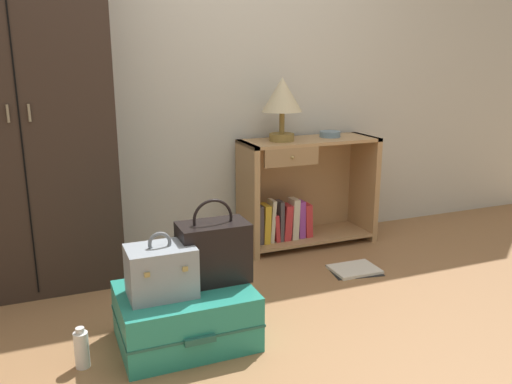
% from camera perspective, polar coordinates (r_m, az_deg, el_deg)
% --- Properties ---
extents(ground_plane, '(9.00, 9.00, 0.00)m').
position_cam_1_polar(ground_plane, '(2.58, 3.30, -16.50)').
color(ground_plane, '#9E7047').
extents(back_wall, '(6.40, 0.10, 2.60)m').
position_cam_1_polar(back_wall, '(3.62, -6.97, 13.97)').
color(back_wall, beige).
rests_on(back_wall, ground_plane).
extents(wardrobe, '(0.97, 0.47, 2.09)m').
position_cam_1_polar(wardrobe, '(3.21, -24.15, 8.18)').
color(wardrobe, '#33261E').
rests_on(wardrobe, ground_plane).
extents(bookshelf, '(0.97, 0.37, 0.76)m').
position_cam_1_polar(bookshelf, '(3.78, 4.93, -0.24)').
color(bookshelf, tan).
rests_on(bookshelf, ground_plane).
extents(table_lamp, '(0.27, 0.27, 0.42)m').
position_cam_1_polar(table_lamp, '(3.58, 2.84, 10.07)').
color(table_lamp, olive).
rests_on(table_lamp, bookshelf).
extents(bowl, '(0.15, 0.15, 0.04)m').
position_cam_1_polar(bowl, '(3.82, 7.98, 6.21)').
color(bowl, slate).
rests_on(bowl, bookshelf).
extents(suitcase_large, '(0.63, 0.49, 0.27)m').
position_cam_1_polar(suitcase_large, '(2.59, -7.60, -13.07)').
color(suitcase_large, teal).
rests_on(suitcase_large, ground_plane).
extents(train_case, '(0.30, 0.22, 0.30)m').
position_cam_1_polar(train_case, '(2.45, -10.20, -8.36)').
color(train_case, '#8E99A3').
rests_on(train_case, suitcase_large).
extents(handbag, '(0.33, 0.19, 0.41)m').
position_cam_1_polar(handbag, '(2.56, -4.60, -6.39)').
color(handbag, black).
rests_on(handbag, suitcase_large).
extents(bottle, '(0.06, 0.06, 0.19)m').
position_cam_1_polar(bottle, '(2.52, -18.30, -15.78)').
color(bottle, white).
rests_on(bottle, ground_plane).
extents(open_book_on_floor, '(0.35, 0.29, 0.02)m').
position_cam_1_polar(open_book_on_floor, '(3.45, 10.58, -8.23)').
color(open_book_on_floor, white).
rests_on(open_book_on_floor, ground_plane).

